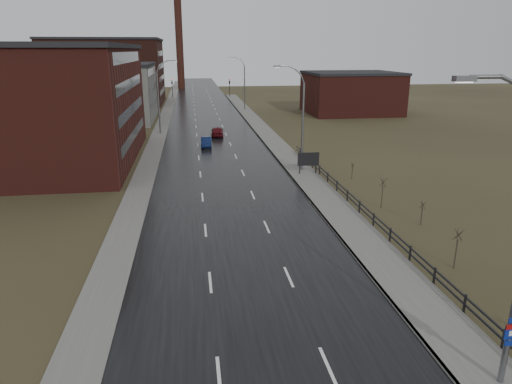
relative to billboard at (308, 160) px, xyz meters
name	(u,v)px	position (x,y,z in m)	size (l,w,h in m)	color
road	(211,135)	(-9.10, 25.68, -1.65)	(14.00, 300.00, 0.06)	black
sidewalk_right	(302,173)	(-0.50, 0.68, -1.59)	(3.20, 180.00, 0.18)	#595651
curb_right	(288,173)	(-2.02, 0.68, -1.59)	(0.16, 180.00, 0.18)	slate
sidewalk_left	(158,136)	(-17.30, 25.68, -1.62)	(2.40, 260.00, 0.12)	#595651
warehouse_near	(35,104)	(-30.09, 10.68, 5.08)	(22.44, 28.56, 13.50)	#471914
warehouse_mid	(109,92)	(-27.09, 43.68, 3.58)	(16.32, 20.40, 10.50)	slate
warehouse_far	(108,71)	(-32.09, 73.68, 6.08)	(26.52, 24.48, 15.50)	#331611
building_right	(351,93)	(21.20, 47.68, 2.58)	(18.36, 16.32, 8.50)	#471914
smokestack	(179,41)	(-15.10, 115.68, 13.82)	(2.70, 2.70, 30.70)	#331611
streetlight_right_mid	(300,118)	(-0.60, 1.68, 4.16)	(3.36, 0.28, 11.35)	slate
streetlight_left	(160,97)	(-16.80, 27.68, 4.16)	(3.36, 0.28, 11.35)	slate
streetlight_right_far	(243,83)	(-0.60, 55.68, 4.16)	(3.36, 0.28, 11.35)	slate
guardrail	(377,221)	(1.20, -16.01, -0.97)	(0.10, 53.05, 1.10)	black
shrub_c	(457,248)	(3.52, -22.52, -0.30)	(0.61, 0.64, 2.59)	#382D23
shrub_d	(422,213)	(4.98, -15.41, -0.67)	(0.46, 0.48, 1.91)	#382D23
shrub_e	(382,192)	(3.54, -11.26, -0.28)	(0.62, 0.66, 2.65)	#382D23
shrub_f	(352,170)	(4.19, -2.05, -0.79)	(0.41, 0.43, 1.69)	#382D23
billboard	(308,160)	(0.00, 0.00, 0.00)	(2.33, 0.17, 2.47)	black
traffic_light_left	(172,81)	(-17.10, 85.68, 2.92)	(0.58, 2.73, 5.30)	black
traffic_light_right	(229,80)	(-1.10, 85.68, 2.92)	(0.58, 2.73, 5.30)	black
car_near	(206,143)	(-10.23, 16.14, -1.01)	(1.41, 4.05, 1.33)	#0C183E
car_far	(217,132)	(-8.25, 24.04, -0.91)	(1.83, 4.54, 1.55)	#570E15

